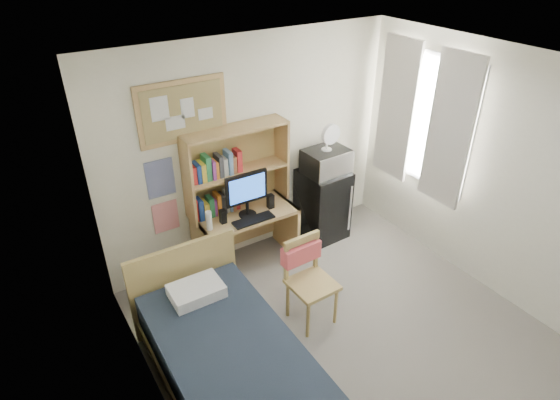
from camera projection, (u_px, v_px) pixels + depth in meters
floor at (363, 352)px, 4.48m from camera, size 3.60×4.20×0.02m
ceiling at (399, 84)px, 3.15m from camera, size 3.60×4.20×0.02m
wall_back at (252, 150)px, 5.34m from camera, size 3.60×0.04×2.60m
wall_left at (167, 329)px, 2.98m from camera, size 0.04×4.20×2.60m
wall_right at (514, 184)px, 4.64m from camera, size 0.04×4.20×2.60m
window_unit at (423, 120)px, 5.34m from camera, size 0.10×1.40×1.70m
curtain_left at (449, 132)px, 5.03m from camera, size 0.04×0.55×1.70m
curtain_right at (396, 110)px, 5.61m from camera, size 0.04×0.55×1.70m
bulletin_board at (182, 111)px, 4.65m from camera, size 0.94×0.03×0.64m
poster_wave at (160, 178)px, 4.85m from camera, size 0.30×0.01×0.42m
poster_japan at (166, 217)px, 5.09m from camera, size 0.28×0.01×0.36m
desk at (246, 238)px, 5.47m from camera, size 1.15×0.58×0.71m
desk_chair at (312, 284)px, 4.61m from camera, size 0.48×0.48×0.94m
mini_fridge at (322, 204)px, 5.94m from camera, size 0.56×0.56×0.92m
bed at (236, 374)px, 3.90m from camera, size 1.07×2.11×0.58m
hutch at (237, 169)px, 5.15m from camera, size 1.19×0.32×0.97m
monitor at (247, 195)px, 5.11m from camera, size 0.49×0.04×0.53m
keyboard at (254, 220)px, 5.13m from camera, size 0.47×0.16×0.02m
speaker_left at (223, 216)px, 5.07m from camera, size 0.07×0.07×0.16m
speaker_right at (271, 201)px, 5.33m from camera, size 0.07×0.07×0.17m
water_bottle at (209, 221)px, 4.94m from camera, size 0.06×0.06×0.22m
hoodie at (301, 253)px, 4.62m from camera, size 0.42×0.14×0.20m
microwave at (326, 161)px, 5.62m from camera, size 0.53×0.41×0.30m
desk_fan at (327, 138)px, 5.46m from camera, size 0.25×0.25×0.30m
pillow at (196, 291)px, 4.28m from camera, size 0.48×0.34×0.11m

